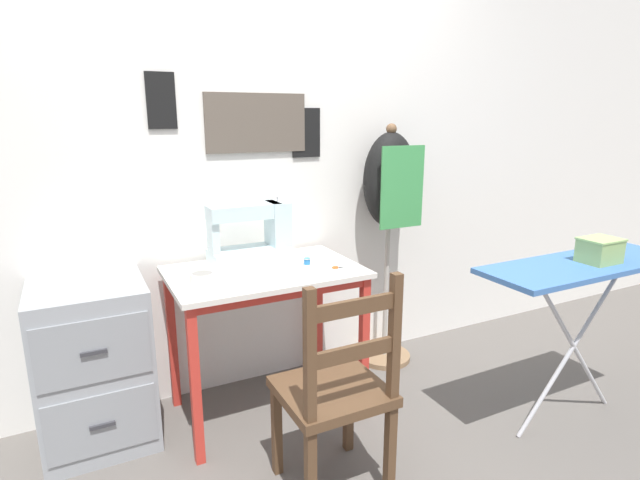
# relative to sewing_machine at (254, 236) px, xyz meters

# --- Properties ---
(ground_plane) EXTENTS (14.00, 14.00, 0.00)m
(ground_plane) POSITION_rel_sewing_machine_xyz_m (0.00, -0.41, -0.88)
(ground_plane) COLOR #5B5651
(wall_back) EXTENTS (10.00, 0.07, 2.55)m
(wall_back) POSITION_rel_sewing_machine_xyz_m (0.00, 0.23, 0.39)
(wall_back) COLOR silver
(wall_back) RESTS_ON ground_plane
(sewing_table) EXTENTS (0.90, 0.58, 0.74)m
(sewing_table) POSITION_rel_sewing_machine_xyz_m (0.00, -0.14, -0.25)
(sewing_table) COLOR silver
(sewing_table) RESTS_ON ground_plane
(sewing_machine) EXTENTS (0.41, 0.18, 0.32)m
(sewing_machine) POSITION_rel_sewing_machine_xyz_m (0.00, 0.00, 0.00)
(sewing_machine) COLOR silver
(sewing_machine) RESTS_ON sewing_table
(fabric_bowl) EXTENTS (0.11, 0.11, 0.05)m
(fabric_bowl) POSITION_rel_sewing_machine_xyz_m (-0.31, -0.19, -0.12)
(fabric_bowl) COLOR silver
(fabric_bowl) RESTS_ON sewing_table
(scissors) EXTENTS (0.11, 0.10, 0.01)m
(scissors) POSITION_rel_sewing_machine_xyz_m (0.34, -0.27, -0.14)
(scissors) COLOR silver
(scissors) RESTS_ON sewing_table
(thread_spool_near_machine) EXTENTS (0.04, 0.04, 0.03)m
(thread_spool_near_machine) POSITION_rel_sewing_machine_xyz_m (0.22, -0.15, -0.12)
(thread_spool_near_machine) COLOR #2875C1
(thread_spool_near_machine) RESTS_ON sewing_table
(wooden_chair) EXTENTS (0.40, 0.38, 0.92)m
(wooden_chair) POSITION_rel_sewing_machine_xyz_m (0.04, -0.78, -0.45)
(wooden_chair) COLOR #513823
(wooden_chair) RESTS_ON ground_plane
(filing_cabinet) EXTENTS (0.47, 0.46, 0.75)m
(filing_cabinet) POSITION_rel_sewing_machine_xyz_m (-0.77, -0.01, -0.51)
(filing_cabinet) COLOR #93999E
(filing_cabinet) RESTS_ON ground_plane
(dress_form) EXTENTS (0.32, 0.32, 1.42)m
(dress_form) POSITION_rel_sewing_machine_xyz_m (0.84, 0.06, 0.14)
(dress_form) COLOR #846647
(dress_form) RESTS_ON ground_plane
(ironing_board) EXTENTS (1.05, 0.34, 0.81)m
(ironing_board) POSITION_rel_sewing_machine_xyz_m (1.27, -0.87, -0.12)
(ironing_board) COLOR #3D6BAD
(ironing_board) RESTS_ON ground_plane
(storage_box) EXTENTS (0.18, 0.14, 0.11)m
(storage_box) POSITION_rel_sewing_machine_xyz_m (1.33, -0.90, -0.02)
(storage_box) COLOR #8EB266
(storage_box) RESTS_ON ironing_board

